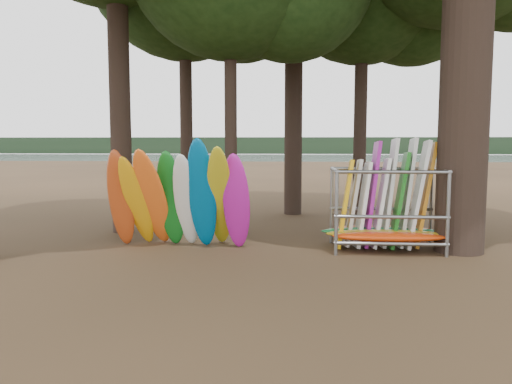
{
  "coord_description": "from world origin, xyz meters",
  "views": [
    {
      "loc": [
        0.3,
        -11.72,
        2.72
      ],
      "look_at": [
        -0.71,
        1.5,
        1.4
      ],
      "focal_mm": 35.0,
      "sensor_mm": 36.0,
      "label": 1
    }
  ],
  "objects": [
    {
      "name": "lake",
      "position": [
        0.0,
        60.0,
        0.0
      ],
      "size": [
        160.0,
        160.0,
        0.0
      ],
      "primitive_type": "plane",
      "color": "gray",
      "rests_on": "ground"
    },
    {
      "name": "kayak_row",
      "position": [
        -2.66,
        0.76,
        1.28
      ],
      "size": [
        3.77,
        1.98,
        2.95
      ],
      "color": "#B13F16",
      "rests_on": "ground"
    },
    {
      "name": "far_shore",
      "position": [
        0.0,
        110.0,
        2.0
      ],
      "size": [
        160.0,
        4.0,
        4.0
      ],
      "primitive_type": "cube",
      "color": "black",
      "rests_on": "ground"
    },
    {
      "name": "storage_rack",
      "position": [
        2.64,
        1.03,
        0.98
      ],
      "size": [
        3.22,
        1.56,
        2.85
      ],
      "color": "gray",
      "rests_on": "ground"
    },
    {
      "name": "ground",
      "position": [
        0.0,
        0.0,
        0.0
      ],
      "size": [
        120.0,
        120.0,
        0.0
      ],
      "primitive_type": "plane",
      "color": "#47331E",
      "rests_on": "ground"
    }
  ]
}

